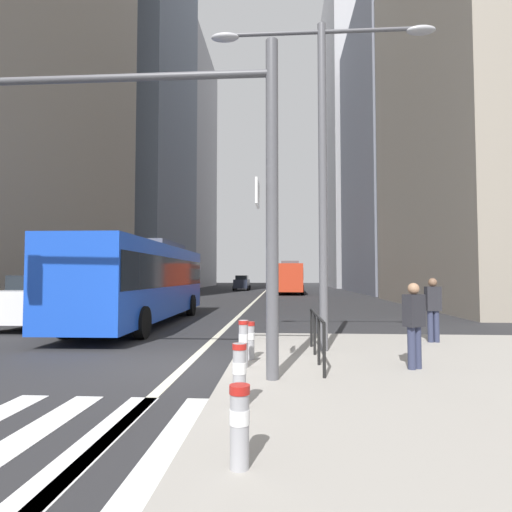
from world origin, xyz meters
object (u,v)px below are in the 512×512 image
object	(u,v)px
car_receding_near	(290,281)
street_lamp_post	(322,138)
car_oncoming_mid	(242,283)
traffic_signal_gantry	(137,152)
pedestrian_walking	(414,321)
sedan_white_oncoming	(42,301)
bollard_front	(240,421)
bollard_right	(243,341)
pedestrian_far	(433,306)
city_bus_blue_oncoming	(143,278)
bollard_back	(250,338)
bollard_left	(239,372)
city_bus_red_receding	(290,276)

from	to	relation	value
car_receding_near	street_lamp_post	distance (m)	57.21
car_oncoming_mid	traffic_signal_gantry	distance (m)	46.58
pedestrian_walking	sedan_white_oncoming	bearing A→B (deg)	149.36
bollard_front	bollard_right	distance (m)	4.21
traffic_signal_gantry	pedestrian_walking	size ratio (longest dim) A/B	4.36
bollard_front	pedestrian_far	size ratio (longest dim) A/B	0.44
city_bus_blue_oncoming	bollard_back	xyz separation A→B (m)	(4.86, -7.27, -1.24)
sedan_white_oncoming	pedestrian_far	xyz separation A→B (m)	(13.06, -3.58, 0.12)
sedan_white_oncoming	pedestrian_walking	xyz separation A→B (m)	(11.54, -6.83, 0.07)
pedestrian_far	car_receding_near	bearing A→B (deg)	92.76
sedan_white_oncoming	bollard_left	size ratio (longest dim) A/B	4.99
bollard_left	car_receding_near	bearing A→B (deg)	88.17
bollard_front	pedestrian_far	distance (m)	8.76
car_oncoming_mid	traffic_signal_gantry	bearing A→B (deg)	-86.78
car_receding_near	pedestrian_far	size ratio (longest dim) A/B	2.62
car_receding_near	sedan_white_oncoming	bearing A→B (deg)	-101.28
car_oncoming_mid	bollard_back	size ratio (longest dim) A/B	5.76
city_bus_blue_oncoming	bollard_right	xyz separation A→B (m)	(4.78, -8.04, -1.18)
city_bus_blue_oncoming	sedan_white_oncoming	world-z (taller)	city_bus_blue_oncoming
city_bus_red_receding	car_oncoming_mid	size ratio (longest dim) A/B	2.37
bollard_back	street_lamp_post	bearing A→B (deg)	33.82
car_oncoming_mid	bollard_back	world-z (taller)	car_oncoming_mid
city_bus_blue_oncoming	car_receding_near	distance (m)	51.38
car_oncoming_mid	pedestrian_walking	size ratio (longest dim) A/B	2.78
city_bus_red_receding	car_receding_near	distance (m)	22.44
street_lamp_post	bollard_front	bearing A→B (deg)	-102.89
car_receding_near	pedestrian_walking	bearing A→B (deg)	-88.87
car_oncoming_mid	car_receding_near	xyz separation A→B (m)	(6.60, 13.45, -0.00)
city_bus_red_receding	sedan_white_oncoming	bearing A→B (deg)	-108.47
city_bus_red_receding	car_receding_near	size ratio (longest dim) A/B	2.41
city_bus_blue_oncoming	car_receding_near	size ratio (longest dim) A/B	2.57
bollard_left	pedestrian_walking	distance (m)	4.04
bollard_front	bollard_right	xyz separation A→B (m)	(-0.36, 4.19, 0.08)
bollard_back	pedestrian_walking	bearing A→B (deg)	-12.20
car_oncoming_mid	street_lamp_post	bearing A→B (deg)	-81.89
bollard_front	bollard_back	xyz separation A→B (m)	(-0.28, 4.97, 0.02)
sedan_white_oncoming	car_oncoming_mid	bearing A→B (deg)	84.41
pedestrian_far	bollard_right	bearing A→B (deg)	-145.34
sedan_white_oncoming	pedestrian_walking	size ratio (longest dim) A/B	2.62
car_oncoming_mid	bollard_right	distance (m)	45.72
pedestrian_walking	street_lamp_post	bearing A→B (deg)	130.36
bollard_front	pedestrian_walking	world-z (taller)	pedestrian_walking
car_receding_near	bollard_front	distance (m)	63.16
traffic_signal_gantry	bollard_right	distance (m)	4.07
city_bus_blue_oncoming	car_oncoming_mid	distance (m)	37.47
street_lamp_post	bollard_left	distance (m)	6.56
bollard_front	pedestrian_far	bearing A→B (deg)	59.33
street_lamp_post	pedestrian_far	size ratio (longest dim) A/B	4.65
bollard_back	pedestrian_walking	size ratio (longest dim) A/B	0.48
traffic_signal_gantry	bollard_left	world-z (taller)	traffic_signal_gantry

